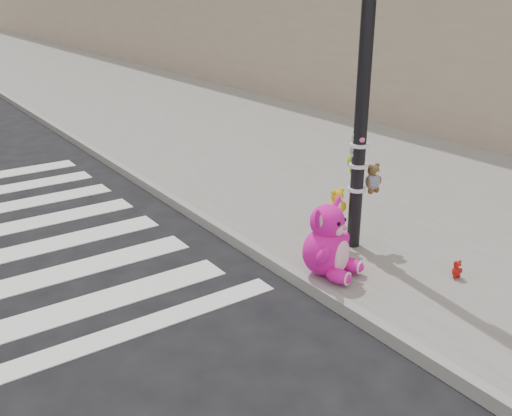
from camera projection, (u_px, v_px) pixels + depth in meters
sidewalk_near at (198, 116)px, 14.79m from camera, size 7.00×80.00×0.14m
curb_edge at (66, 135)px, 12.95m from camera, size 0.12×80.00×0.15m
signal_pole at (361, 115)px, 6.63m from camera, size 0.69×0.49×4.00m
pink_bunny at (328, 245)px, 6.34m from camera, size 0.73×0.79×0.89m
red_teddy at (457, 269)px, 6.35m from camera, size 0.16×0.13×0.21m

